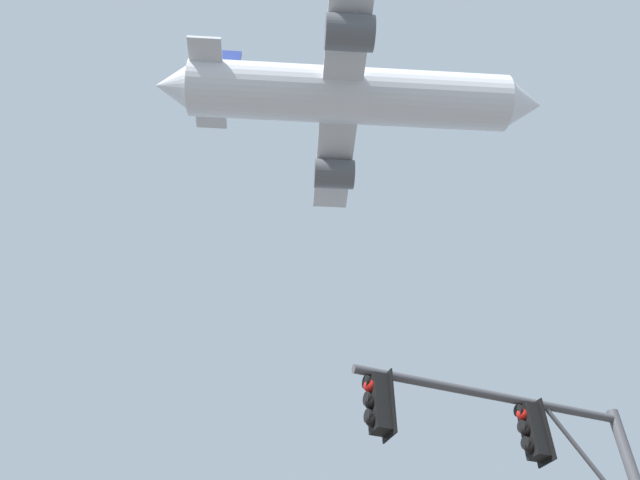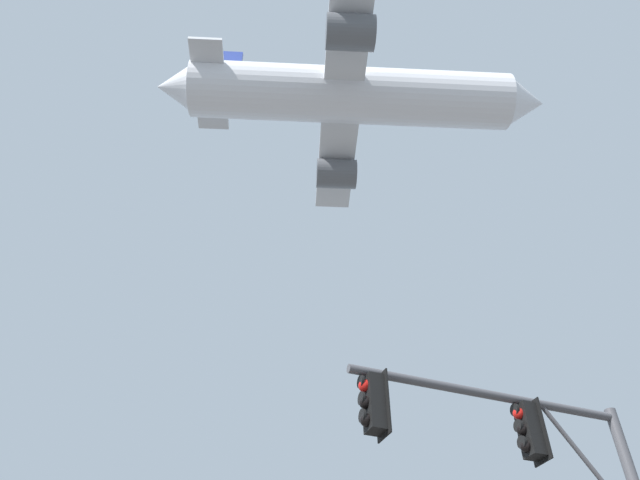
% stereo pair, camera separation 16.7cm
% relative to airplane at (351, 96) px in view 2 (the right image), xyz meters
% --- Properties ---
extents(airplane, '(29.50, 22.79, 8.03)m').
position_rel_airplane_xyz_m(airplane, '(0.00, 0.00, 0.00)').
color(airplane, white).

